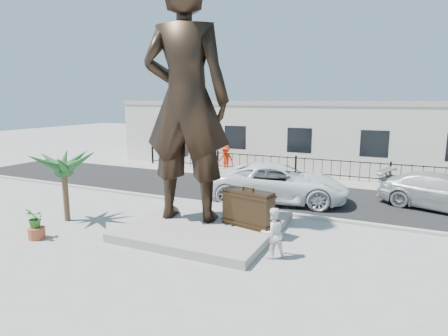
% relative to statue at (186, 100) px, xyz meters
% --- Properties ---
extents(ground, '(100.00, 100.00, 0.00)m').
position_rel_statue_xyz_m(ground, '(1.38, -1.67, -4.76)').
color(ground, '#9E9991').
rests_on(ground, ground).
extents(street, '(40.00, 7.00, 0.01)m').
position_rel_statue_xyz_m(street, '(1.38, 6.33, -4.75)').
color(street, black).
rests_on(street, ground).
extents(curb, '(40.00, 0.25, 0.12)m').
position_rel_statue_xyz_m(curb, '(1.38, 2.83, -4.70)').
color(curb, '#A5A399').
rests_on(curb, ground).
extents(far_sidewalk, '(40.00, 2.50, 0.02)m').
position_rel_statue_xyz_m(far_sidewalk, '(1.38, 10.33, -4.75)').
color(far_sidewalk, '#9E9991').
rests_on(far_sidewalk, ground).
extents(plinth, '(5.20, 5.20, 0.30)m').
position_rel_statue_xyz_m(plinth, '(0.88, -0.17, -4.61)').
color(plinth, gray).
rests_on(plinth, ground).
extents(fence, '(22.00, 0.10, 1.20)m').
position_rel_statue_xyz_m(fence, '(1.38, 11.13, -4.16)').
color(fence, black).
rests_on(fence, ground).
extents(building, '(28.00, 7.00, 4.40)m').
position_rel_statue_xyz_m(building, '(1.38, 15.33, -2.56)').
color(building, silver).
rests_on(building, ground).
extents(statue, '(3.61, 2.73, 8.91)m').
position_rel_statue_xyz_m(statue, '(0.00, 0.00, 0.00)').
color(statue, black).
rests_on(statue, plinth).
extents(suitcase, '(1.96, 0.99, 1.32)m').
position_rel_statue_xyz_m(suitcase, '(2.45, 0.07, -3.80)').
color(suitcase, '#322415').
rests_on(suitcase, plinth).
extents(tourist, '(0.97, 0.96, 1.58)m').
position_rel_statue_xyz_m(tourist, '(3.88, -1.51, -3.97)').
color(tourist, white).
rests_on(tourist, ground).
extents(car_white, '(6.84, 4.10, 1.78)m').
position_rel_statue_xyz_m(car_white, '(2.17, 4.84, -3.86)').
color(car_white, white).
rests_on(car_white, street).
extents(car_silver, '(5.78, 3.69, 1.56)m').
position_rel_statue_xyz_m(car_silver, '(9.14, 6.49, -3.97)').
color(car_silver, '#ACAFB0').
rests_on(car_silver, street).
extents(worker, '(1.27, 0.82, 1.85)m').
position_rel_statue_xyz_m(worker, '(-3.00, 9.98, -3.81)').
color(worker, red).
rests_on(worker, far_sidewalk).
extents(palm_tree, '(1.80, 1.80, 3.20)m').
position_rel_statue_xyz_m(palm_tree, '(-4.67, -1.58, -4.76)').
color(palm_tree, '#1B4A20').
rests_on(palm_tree, ground).
extents(planter, '(0.56, 0.56, 0.40)m').
position_rel_statue_xyz_m(planter, '(-4.06, -3.48, -4.56)').
color(planter, '#A54F2B').
rests_on(planter, ground).
extents(shrub, '(0.78, 0.74, 0.70)m').
position_rel_statue_xyz_m(shrub, '(-4.06, -3.48, -4.01)').
color(shrub, '#296721').
rests_on(shrub, planter).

